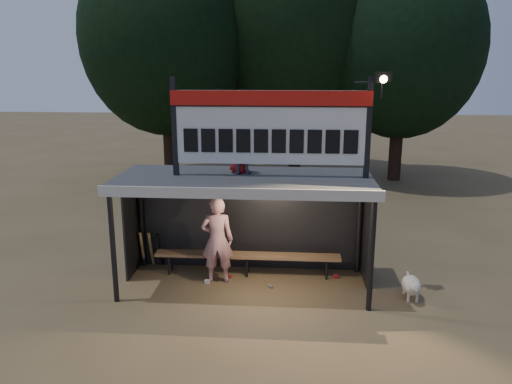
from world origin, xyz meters
TOP-DOWN VIEW (x-y plane):
  - ground at (0.00, 0.00)m, footprint 80.00×80.00m
  - player at (-0.59, 0.17)m, footprint 0.71×0.50m
  - child_a at (-0.11, 0.24)m, footprint 0.51×0.42m
  - child_b at (-0.15, 0.32)m, footprint 0.55×0.50m
  - dugout_shelter at (0.00, 0.24)m, footprint 5.10×2.08m
  - scoreboard_assembly at (0.56, -0.01)m, footprint 4.10×0.27m
  - bench at (0.00, 0.55)m, footprint 4.00×0.35m
  - tree_left at (-4.00, 10.00)m, footprint 6.46×6.46m
  - tree_mid at (1.00, 11.50)m, footprint 7.22×7.22m
  - tree_right at (5.00, 10.50)m, footprint 6.08×6.08m
  - dog at (3.29, -0.37)m, footprint 0.36×0.81m
  - bats at (-2.20, 0.82)m, footprint 0.47×0.33m
  - litter at (0.17, 0.21)m, footprint 2.82×0.70m

SIDE VIEW (x-z plane):
  - ground at x=0.00m, z-range 0.00..0.00m
  - litter at x=0.17m, z-range 0.00..0.08m
  - dog at x=3.29m, z-range 0.03..0.53m
  - bats at x=-2.20m, z-range 0.01..0.85m
  - bench at x=0.00m, z-range 0.19..0.67m
  - player at x=-0.59m, z-range 0.00..1.84m
  - dugout_shelter at x=0.00m, z-range 0.69..3.01m
  - child_b at x=-0.15m, z-range 2.32..3.26m
  - child_a at x=-0.11m, z-range 2.32..3.31m
  - scoreboard_assembly at x=0.56m, z-range 2.33..4.32m
  - tree_right at x=5.00m, z-range 0.83..9.55m
  - tree_left at x=-4.00m, z-range 0.88..10.15m
  - tree_mid at x=1.00m, z-range 0.99..11.34m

